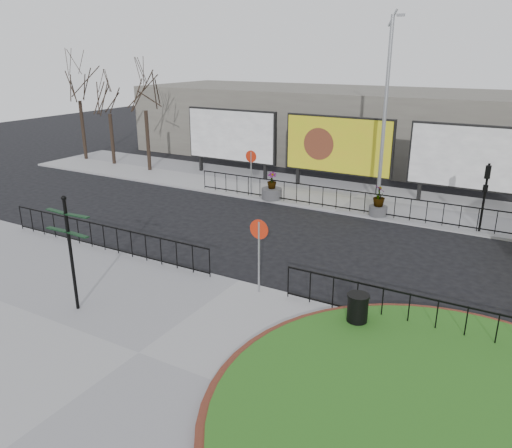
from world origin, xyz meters
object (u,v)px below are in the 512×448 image
Objects in this scene: billboard_mid at (338,146)px; fingerpost_sign at (70,242)px; litter_bin at (357,311)px; planter_b at (379,204)px; planter_a at (272,190)px; lamp_post at (385,111)px.

fingerpost_sign is (-1.73, -17.09, -0.33)m from billboard_mid.
planter_b is (-2.50, 10.40, 0.06)m from litter_bin.
planter_b reaches higher than planter_a.
fingerpost_sign reaches higher than planter_b.
billboard_mid is 17.18m from fingerpost_sign.
planter_b is (5.74, 0.00, 0.12)m from planter_a.
lamp_post reaches higher than planter_b.
lamp_post is 6.39× the size of planter_a.
lamp_post is (3.01, -1.97, 2.23)m from billboard_mid.
litter_bin is at bearing -66.75° from billboard_mid.
planter_a is at bearing -122.09° from billboard_mid.
billboard_mid reaches higher than litter_bin.
planter_b is at bearing 103.52° from litter_bin.
billboard_mid is 4.23m from lamp_post.
litter_bin is (7.73, 3.12, -1.63)m from fingerpost_sign.
billboard_mid reaches higher than fingerpost_sign.
billboard_mid is at bearing 146.75° from lamp_post.
planter_a is (-5.25, -1.60, -4.25)m from lamp_post.
lamp_post is 2.59× the size of fingerpost_sign.
billboard_mid is 5.35m from planter_b.
billboard_mid is at bearing 113.25° from litter_bin.
billboard_mid is 4.67m from planter_a.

